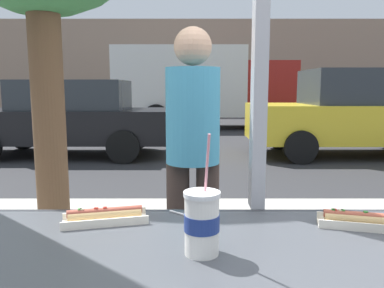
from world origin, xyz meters
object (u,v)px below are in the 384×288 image
(soda_cup_left, at_px, (202,222))
(hotdog_tray_far, at_px, (364,220))
(box_truck, at_px, (201,84))
(parked_car_black, at_px, (69,117))
(parked_car_yellow, at_px, (355,113))
(pedestrian, at_px, (193,147))
(hotdog_tray_near, at_px, (106,216))

(soda_cup_left, height_order, hotdog_tray_far, soda_cup_left)
(box_truck, bearing_deg, parked_car_black, -116.83)
(parked_car_black, relative_size, parked_car_yellow, 1.01)
(box_truck, height_order, pedestrian, box_truck)
(box_truck, bearing_deg, parked_car_yellow, -61.66)
(soda_cup_left, height_order, pedestrian, pedestrian)
(parked_car_yellow, relative_size, pedestrian, 2.63)
(parked_car_black, bearing_deg, pedestrian, -65.65)
(soda_cup_left, bearing_deg, parked_car_yellow, 64.18)
(hotdog_tray_far, xyz_separation_m, box_truck, (-0.23, 12.62, 0.56))
(soda_cup_left, relative_size, parked_car_yellow, 0.08)
(hotdog_tray_far, bearing_deg, pedestrian, 116.79)
(pedestrian, bearing_deg, box_truck, 88.46)
(hotdog_tray_near, distance_m, pedestrian, 1.07)
(soda_cup_left, xyz_separation_m, parked_car_yellow, (3.41, 7.04, -0.16))
(soda_cup_left, relative_size, hotdog_tray_near, 1.13)
(hotdog_tray_near, bearing_deg, box_truck, 87.26)
(hotdog_tray_far, height_order, box_truck, box_truck)
(hotdog_tray_far, bearing_deg, hotdog_tray_near, 176.99)
(hotdog_tray_near, distance_m, parked_car_black, 7.19)
(soda_cup_left, relative_size, pedestrian, 0.20)
(hotdog_tray_far, relative_size, pedestrian, 0.18)
(soda_cup_left, relative_size, hotdog_tray_far, 1.12)
(hotdog_tray_far, xyz_separation_m, parked_car_yellow, (2.88, 6.84, -0.10))
(hotdog_tray_far, bearing_deg, parked_car_yellow, 67.14)
(soda_cup_left, distance_m, hotdog_tray_far, 0.56)
(hotdog_tray_near, relative_size, parked_car_black, 0.07)
(hotdog_tray_far, xyz_separation_m, parked_car_black, (-3.15, 6.84, -0.19))
(hotdog_tray_near, distance_m, hotdog_tray_far, 0.83)
(hotdog_tray_near, xyz_separation_m, parked_car_yellow, (3.72, 6.80, -0.10))
(parked_car_yellow, bearing_deg, soda_cup_left, -115.82)
(parked_car_black, xyz_separation_m, parked_car_yellow, (6.04, 0.00, 0.09))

